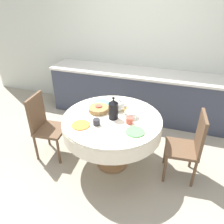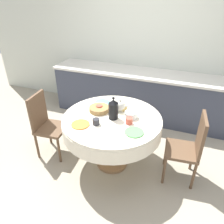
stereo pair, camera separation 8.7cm
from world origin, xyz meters
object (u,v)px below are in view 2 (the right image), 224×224
chair_left (189,146)px  teapot (120,106)px  coffee_carafe (113,109)px  chair_right (46,123)px

chair_left → teapot: (-0.94, 0.10, 0.33)m
chair_left → coffee_carafe: size_ratio=3.16×
teapot → coffee_carafe: bearing=-95.7°
chair_left → coffee_carafe: 1.04m
chair_right → teapot: 1.11m
coffee_carafe → teapot: coffee_carafe is taller
chair_right → teapot: teapot is taller
chair_right → coffee_carafe: coffee_carafe is taller
chair_left → teapot: 1.00m
chair_left → chair_right: bearing=89.7°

